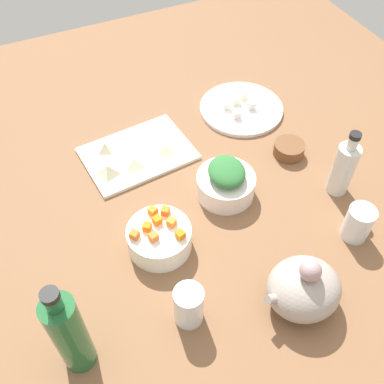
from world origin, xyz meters
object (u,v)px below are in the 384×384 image
(plate_tofu, at_px, (241,108))
(drinking_glass_1, at_px, (189,306))
(cutting_board, at_px, (138,154))
(bowl_greens, at_px, (226,186))
(bottle_0, at_px, (343,168))
(bowl_small_side, at_px, (289,149))
(bowl_carrots, at_px, (159,238))
(drinking_glass_0, at_px, (358,223))
(teapot, at_px, (304,288))
(bottle_1, at_px, (69,334))

(plate_tofu, relative_size, drinking_glass_1, 2.50)
(cutting_board, height_order, drinking_glass_1, drinking_glass_1)
(bowl_greens, xyz_separation_m, bottle_0, (-0.27, 0.11, 0.05))
(cutting_board, distance_m, bowl_small_side, 0.42)
(plate_tofu, distance_m, bowl_greens, 0.34)
(bowl_carrots, distance_m, drinking_glass_1, 0.19)
(plate_tofu, height_order, drinking_glass_1, drinking_glass_1)
(plate_tofu, bearing_deg, drinking_glass_1, 51.91)
(plate_tofu, height_order, bottle_0, bottle_0)
(bottle_0, height_order, drinking_glass_0, bottle_0)
(teapot, bearing_deg, bowl_carrots, -49.80)
(bottle_0, height_order, bottle_1, bottle_1)
(bowl_small_side, bearing_deg, bottle_0, 104.61)
(cutting_board, distance_m, plate_tofu, 0.36)
(bottle_1, bearing_deg, plate_tofu, -140.87)
(bowl_carrots, distance_m, teapot, 0.34)
(bowl_carrots, distance_m, drinking_glass_0, 0.46)
(bowl_greens, distance_m, teapot, 0.33)
(bowl_small_side, height_order, teapot, teapot)
(bowl_greens, height_order, bowl_small_side, bowl_greens)
(bowl_small_side, xyz_separation_m, drinking_glass_0, (0.01, 0.30, 0.03))
(bowl_carrots, bearing_deg, bowl_greens, -160.24)
(plate_tofu, distance_m, bottle_0, 0.40)
(drinking_glass_0, bearing_deg, bowl_greens, -47.97)
(bottle_0, distance_m, drinking_glass_1, 0.52)
(bowl_greens, distance_m, bottle_1, 0.53)
(bowl_carrots, bearing_deg, drinking_glass_0, 159.08)
(cutting_board, distance_m, drinking_glass_0, 0.60)
(teapot, xyz_separation_m, drinking_glass_0, (-0.21, -0.09, -0.01))
(bottle_1, bearing_deg, bottle_0, -168.37)
(drinking_glass_0, bearing_deg, bowl_carrots, -20.92)
(teapot, distance_m, drinking_glass_0, 0.23)
(plate_tofu, bearing_deg, bottle_0, 100.20)
(bowl_small_side, bearing_deg, drinking_glass_0, 88.45)
(bowl_carrots, relative_size, bottle_0, 0.77)
(bowl_greens, bearing_deg, drinking_glass_1, 49.62)
(plate_tofu, xyz_separation_m, bowl_carrots, (0.41, 0.35, 0.02))
(bottle_1, distance_m, drinking_glass_1, 0.24)
(bowl_small_side, xyz_separation_m, drinking_glass_1, (0.45, 0.32, 0.03))
(cutting_board, distance_m, bowl_greens, 0.28)
(plate_tofu, distance_m, drinking_glass_1, 0.69)
(bottle_0, bearing_deg, drinking_glass_0, 69.58)
(teapot, bearing_deg, bottle_0, -139.48)
(plate_tofu, bearing_deg, bowl_carrots, 40.58)
(bowl_greens, xyz_separation_m, bowl_small_side, (-0.23, -0.06, -0.01))
(bowl_greens, bearing_deg, plate_tofu, -125.75)
(bowl_greens, height_order, bottle_0, bottle_0)
(cutting_board, height_order, plate_tofu, plate_tofu)
(bottle_0, bearing_deg, bowl_carrots, -3.52)
(drinking_glass_0, height_order, drinking_glass_1, drinking_glass_1)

